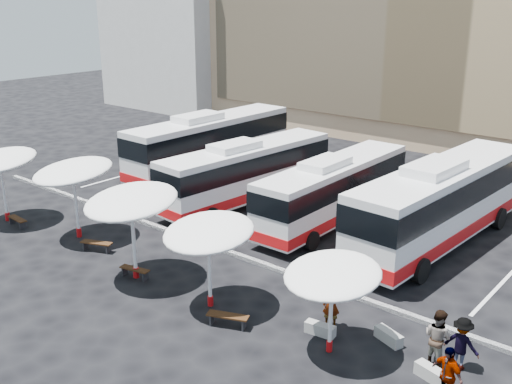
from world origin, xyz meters
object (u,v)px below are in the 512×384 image
Objects in this scene: sunshade_2 at (131,202)px; conc_bench_1 at (389,336)px; bus_0 at (211,142)px; passenger_0 at (332,305)px; sunshade_1 at (73,172)px; wood_bench_0 at (17,220)px; bus_3 at (442,200)px; sunshade_3 at (209,232)px; passenger_2 at (447,375)px; bus_2 at (334,189)px; sunshade_4 at (332,275)px; wood_bench_3 at (228,318)px; passenger_1 at (438,338)px; wood_bench_2 at (135,270)px; conc_bench_2 at (432,374)px; sunshade_0 at (0,161)px; passenger_3 at (462,344)px; wood_bench_1 at (97,244)px; bus_1 at (248,171)px; conc_bench_0 at (320,329)px.

conc_bench_1 is at bearing 12.45° from sunshade_2.
passenger_0 is (16.56, -11.23, -1.22)m from bus_0.
wood_bench_0 is (-3.58, -1.16, -2.96)m from sunshade_1.
bus_3 is 2.80× the size of sunshade_1.
sunshade_3 is 9.31m from passenger_2.
sunshade_4 is at bearing -58.34° from bus_2.
wood_bench_3 is at bearing -1.46° from wood_bench_0.
sunshade_1 reaches higher than passenger_1.
wood_bench_2 is at bearing 166.05° from passenger_0.
sunshade_1 is 2.46× the size of passenger_1.
bus_3 is 11.80× the size of conc_bench_2.
bus_3 is at bearing 77.55° from wood_bench_3.
sunshade_0 is at bearing 179.72° from wood_bench_2.
bus_0 is 3.06× the size of sunshade_2.
passenger_2 is at bearing 1.40° from wood_bench_0.
sunshade_4 is at bearing -162.47° from passenger_2.
passenger_3 is (12.82, 2.39, 0.56)m from wood_bench_2.
sunshade_3 is at bearing -173.37° from conc_bench_2.
sunshade_2 reaches higher than bus_2.
wood_bench_3 is 7.08m from passenger_1.
wood_bench_1 is 15.66m from passenger_1.
bus_2 is 12.79m from sunshade_1.
wood_bench_3 is at bearing -166.70° from passenger_0.
passenger_2 reaches higher than passenger_3.
wood_bench_1 is at bearing 177.51° from sunshade_3.
sunshade_3 is 5.08m from passenger_0.
sunshade_3 is (6.56, -9.90, 1.13)m from bus_1.
conc_bench_2 is (21.54, 1.30, -0.12)m from wood_bench_0.
sunshade_0 is at bearing 179.91° from sunshade_2.
bus_0 is 11.37m from bus_2.
conc_bench_2 is at bearing -64.38° from bus_3.
passenger_3 is (-0.30, 1.88, -0.02)m from passenger_2.
passenger_1 is at bearing -7.07° from conc_bench_1.
bus_0 reaches higher than conc_bench_2.
bus_0 reaches higher than wood_bench_3.
wood_bench_3 is (13.78, -13.60, -1.70)m from bus_0.
sunshade_1 is at bearing 17.94° from wood_bench_0.
sunshade_0 is 1.07× the size of sunshade_3.
wood_bench_1 is 16.56m from passenger_2.
wood_bench_3 is 0.92× the size of passenger_0.
passenger_1 is (20.38, -11.09, -1.10)m from bus_0.
sunshade_0 is 3.54× the size of conc_bench_0.
sunshade_0 reaches higher than conc_bench_1.
sunshade_0 is 18.85m from passenger_0.
bus_1 is at bearing 140.58° from sunshade_4.
bus_1 is at bearing -169.98° from bus_3.
bus_3 is at bearing 54.53° from sunshade_2.
conc_bench_1 is at bearing 6.28° from sunshade_0.
sunshade_1 is (-3.01, -9.06, 1.44)m from bus_1.
bus_0 is 16.50m from bus_3.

